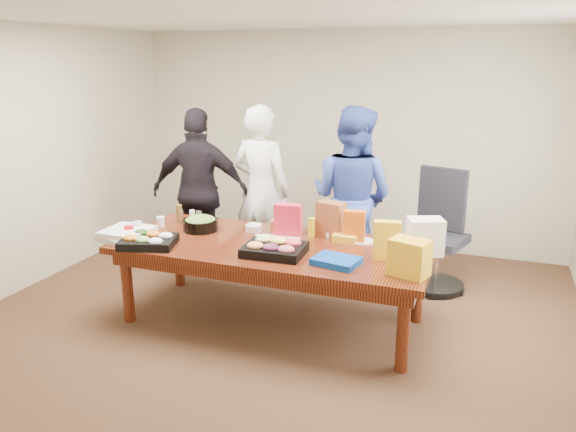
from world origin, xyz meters
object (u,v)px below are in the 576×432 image
at_px(office_chair, 438,235).
at_px(person_center, 262,191).
at_px(sheet_cake, 277,243).
at_px(person_right, 351,198).
at_px(salad_bowl, 200,225).
at_px(conference_table, 273,283).

bearing_deg(office_chair, person_center, -157.42).
bearing_deg(office_chair, sheet_cake, -116.05).
distance_m(person_right, salad_bowl, 1.58).
distance_m(person_center, sheet_cake, 1.33).
distance_m(sheet_cake, salad_bowl, 0.90).
distance_m(conference_table, sheet_cake, 0.42).
bearing_deg(office_chair, salad_bowl, -134.87).
xyz_separation_m(person_center, sheet_cake, (0.63, -1.16, -0.16)).
height_order(conference_table, sheet_cake, sheet_cake).
distance_m(conference_table, person_center, 1.36).
bearing_deg(salad_bowl, conference_table, -10.93).
relative_size(person_center, person_right, 0.99).
relative_size(office_chair, person_right, 0.63).
height_order(person_right, sheet_cake, person_right).
relative_size(office_chair, sheet_cake, 2.99).
xyz_separation_m(person_center, salad_bowl, (-0.24, -0.95, -0.14)).
bearing_deg(office_chair, person_right, -151.75).
relative_size(conference_table, office_chair, 2.33).
distance_m(office_chair, sheet_cake, 1.84).
bearing_deg(conference_table, person_center, 116.95).
bearing_deg(conference_table, salad_bowl, 169.07).
bearing_deg(sheet_cake, person_right, 53.17).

